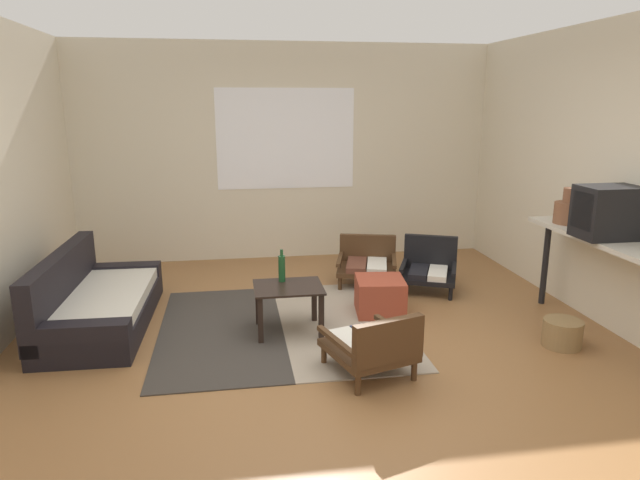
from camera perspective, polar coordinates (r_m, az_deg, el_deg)
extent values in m
plane|color=olive|center=(4.58, 0.57, -11.77)|extent=(7.80, 7.80, 0.00)
cube|color=beige|center=(7.19, -3.54, 8.87)|extent=(5.60, 0.12, 2.70)
cube|color=white|center=(7.11, -3.51, 10.27)|extent=(1.73, 0.01, 1.24)
cube|color=beige|center=(5.54, 28.41, 5.68)|extent=(0.12, 6.60, 2.70)
cube|color=#38332D|center=(5.12, -10.06, -9.08)|extent=(1.09, 2.15, 0.01)
cube|color=gray|center=(5.20, 2.13, -8.46)|extent=(1.09, 2.15, 0.01)
cube|color=black|center=(5.48, -21.20, -7.05)|extent=(0.84, 1.80, 0.22)
cube|color=beige|center=(5.42, -21.04, -5.46)|extent=(0.73, 1.62, 0.10)
cube|color=black|center=(5.48, -24.87, -4.21)|extent=(0.19, 1.78, 0.58)
cube|color=black|center=(6.20, -19.58, -3.88)|extent=(0.79, 0.20, 0.35)
cube|color=black|center=(4.75, -23.46, -9.76)|extent=(0.79, 0.20, 0.35)
cube|color=black|center=(4.88, -3.27, -4.84)|extent=(0.60, 0.49, 0.02)
cube|color=black|center=(5.13, -6.37, -6.48)|extent=(0.04, 0.04, 0.41)
cube|color=black|center=(5.17, -0.60, -6.20)|extent=(0.04, 0.04, 0.41)
cube|color=black|center=(4.75, -6.11, -8.21)|extent=(0.04, 0.04, 0.41)
cube|color=black|center=(4.80, 0.13, -7.88)|extent=(0.04, 0.04, 0.41)
cylinder|color=#472D19|center=(6.03, 7.38, -4.65)|extent=(0.04, 0.04, 0.15)
cylinder|color=#472D19|center=(6.04, 2.05, -4.50)|extent=(0.04, 0.04, 0.15)
cylinder|color=#472D19|center=(6.50, 7.31, -3.27)|extent=(0.04, 0.04, 0.15)
cylinder|color=#472D19|center=(6.51, 2.37, -3.13)|extent=(0.04, 0.04, 0.15)
cube|color=#472D19|center=(6.23, 4.80, -3.00)|extent=(0.77, 0.72, 0.05)
cube|color=silver|center=(6.20, 5.84, -2.59)|extent=(0.34, 0.55, 0.06)
cube|color=brown|center=(6.20, 3.77, -2.53)|extent=(0.34, 0.55, 0.06)
cube|color=#472D19|center=(6.43, 4.89, -0.80)|extent=(0.64, 0.24, 0.31)
cube|color=#472D19|center=(6.20, 7.59, -2.05)|extent=(0.19, 0.56, 0.04)
cube|color=#472D19|center=(6.21, 2.05, -1.90)|extent=(0.19, 0.56, 0.04)
cylinder|color=#472D19|center=(4.43, 0.41, -11.62)|extent=(0.04, 0.04, 0.15)
cylinder|color=#472D19|center=(4.64, 5.74, -10.45)|extent=(0.04, 0.04, 0.15)
cylinder|color=#472D19|center=(4.02, 3.90, -14.55)|extent=(0.04, 0.04, 0.15)
cylinder|color=#472D19|center=(4.25, 9.60, -13.04)|extent=(0.04, 0.04, 0.15)
cube|color=#472D19|center=(4.28, 4.92, -11.15)|extent=(0.71, 0.75, 0.05)
cube|color=silver|center=(4.23, 3.65, -10.64)|extent=(0.34, 0.58, 0.06)
cube|color=#2D3856|center=(4.32, 5.92, -10.13)|extent=(0.34, 0.58, 0.06)
cube|color=#472D19|center=(3.99, 7.03, -10.24)|extent=(0.55, 0.23, 0.32)
cube|color=#472D19|center=(4.12, 1.83, -10.41)|extent=(0.22, 0.60, 0.04)
cube|color=#472D19|center=(4.36, 7.89, -9.09)|extent=(0.22, 0.60, 0.04)
cylinder|color=black|center=(5.91, 13.21, -5.37)|extent=(0.04, 0.04, 0.14)
cylinder|color=black|center=(5.93, 8.43, -5.06)|extent=(0.04, 0.04, 0.14)
cylinder|color=black|center=(6.33, 13.32, -4.05)|extent=(0.04, 0.04, 0.14)
cylinder|color=black|center=(6.35, 8.88, -3.77)|extent=(0.04, 0.04, 0.14)
cube|color=black|center=(6.10, 11.00, -3.70)|extent=(0.74, 0.71, 0.05)
cube|color=silver|center=(6.06, 11.96, -3.32)|extent=(0.36, 0.50, 0.06)
cube|color=black|center=(6.07, 10.07, -3.20)|extent=(0.36, 0.50, 0.06)
cube|color=black|center=(6.26, 11.23, -1.22)|extent=(0.55, 0.29, 0.37)
cube|color=black|center=(6.05, 13.57, -2.82)|extent=(0.25, 0.50, 0.04)
cube|color=black|center=(6.08, 8.55, -2.50)|extent=(0.25, 0.50, 0.04)
cube|color=#993D28|center=(5.40, 6.14, -5.73)|extent=(0.50, 0.50, 0.35)
cube|color=beige|center=(5.26, 26.83, 0.16)|extent=(0.39, 1.69, 0.04)
cylinder|color=black|center=(6.00, 22.05, -2.18)|extent=(0.06, 0.06, 0.85)
cube|color=black|center=(5.17, 27.50, 2.54)|extent=(0.50, 0.35, 0.43)
cube|color=black|center=(5.02, 25.26, 2.73)|extent=(0.01, 0.27, 0.30)
cylinder|color=brown|center=(5.64, 24.05, 2.54)|extent=(0.26, 0.26, 0.20)
cylinder|color=brown|center=(5.61, 24.22, 4.21)|extent=(0.12, 0.12, 0.13)
cylinder|color=#194723|center=(4.97, -3.93, -2.95)|extent=(0.06, 0.06, 0.24)
cylinder|color=#194723|center=(4.93, -3.95, -1.31)|extent=(0.03, 0.03, 0.06)
cylinder|color=olive|center=(5.12, 23.53, -8.73)|extent=(0.32, 0.32, 0.23)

